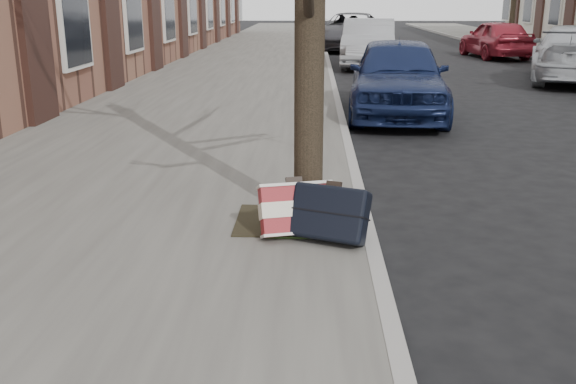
{
  "coord_description": "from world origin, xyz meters",
  "views": [
    {
      "loc": [
        -1.75,
        -4.26,
        2.05
      ],
      "look_at": [
        -1.94,
        0.8,
        0.52
      ],
      "focal_mm": 40.0,
      "sensor_mm": 36.0,
      "label": 1
    }
  ],
  "objects_px": {
    "suitcase_red": "(296,210)",
    "car_near_front": "(397,76)",
    "suitcase_navy": "(330,213)",
    "car_near_mid": "(368,43)"
  },
  "relations": [
    {
      "from": "suitcase_navy",
      "to": "car_near_mid",
      "type": "bearing_deg",
      "value": 106.02
    },
    {
      "from": "suitcase_red",
      "to": "suitcase_navy",
      "type": "relative_size",
      "value": 0.95
    },
    {
      "from": "suitcase_red",
      "to": "suitcase_navy",
      "type": "bearing_deg",
      "value": -37.38
    },
    {
      "from": "car_near_front",
      "to": "suitcase_navy",
      "type": "bearing_deg",
      "value": -96.68
    },
    {
      "from": "suitcase_red",
      "to": "car_near_mid",
      "type": "xyz_separation_m",
      "value": [
        1.85,
        15.31,
        0.37
      ]
    },
    {
      "from": "suitcase_navy",
      "to": "car_near_mid",
      "type": "xyz_separation_m",
      "value": [
        1.57,
        15.42,
        0.36
      ]
    },
    {
      "from": "car_near_front",
      "to": "car_near_mid",
      "type": "distance_m",
      "value": 8.74
    },
    {
      "from": "suitcase_navy",
      "to": "car_near_front",
      "type": "height_order",
      "value": "car_near_front"
    },
    {
      "from": "car_near_front",
      "to": "car_near_mid",
      "type": "height_order",
      "value": "car_near_mid"
    },
    {
      "from": "suitcase_red",
      "to": "car_near_front",
      "type": "distance_m",
      "value": 6.79
    }
  ]
}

